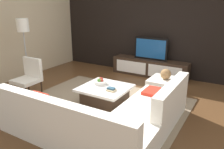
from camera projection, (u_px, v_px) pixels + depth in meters
The scene contains 14 objects.
ground_plane at pixel (107, 106), 4.79m from camera, with size 14.00×14.00×0.00m, color brown.
feature_wall_back at pixel (156, 27), 6.57m from camera, with size 6.40×0.12×2.80m, color black.
side_wall_left at pixel (9, 29), 6.08m from camera, with size 0.12×5.20×2.80m, color beige.
area_rug at pixel (103, 105), 4.83m from camera, with size 3.37×2.61×0.01m, color gray.
media_console at pixel (150, 68), 6.67m from camera, with size 2.23×0.44×0.50m.
television at pixel (151, 49), 6.50m from camera, with size 0.98×0.06×0.63m.
sectional_couch at pixel (105, 118), 3.72m from camera, with size 2.54×2.37×0.80m.
coffee_table at pixel (105, 95), 4.86m from camera, with size 0.99×0.94×0.38m.
accent_chair_near at pixel (29, 75), 5.22m from camera, with size 0.54×0.52×0.87m.
floor_lamp at pixel (23, 30), 5.62m from camera, with size 0.30×0.30×1.71m.
ottoman at pixel (165, 87), 5.28m from camera, with size 0.70×0.70×0.40m, color white.
fruit_bowl at pixel (100, 82), 4.96m from camera, with size 0.28×0.28×0.14m.
decorative_ball at pixel (166, 74), 5.18m from camera, with size 0.24×0.24×0.24m, color #997247.
book_stack at pixel (111, 89), 4.59m from camera, with size 0.18×0.15×0.06m.
Camera 1 is at (2.32, -3.69, 2.09)m, focal length 36.47 mm.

